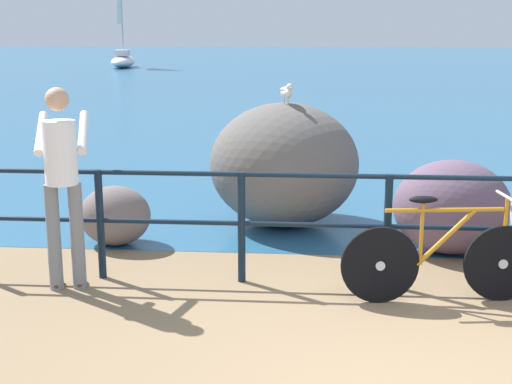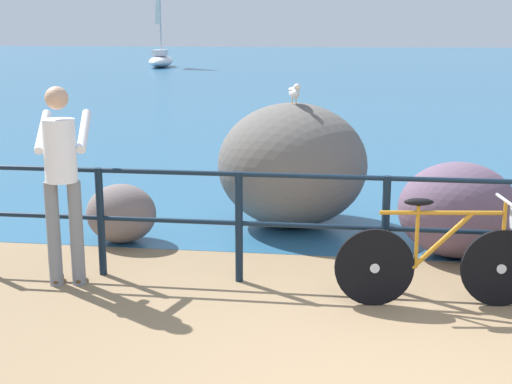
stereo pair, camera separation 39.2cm
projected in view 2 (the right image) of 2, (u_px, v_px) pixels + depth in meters
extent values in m
cube|color=#846B4C|center=(364.00, 100.00, 23.66)|extent=(120.00, 120.00, 0.10)
cube|color=#285B7F|center=(361.00, 62.00, 50.52)|extent=(120.00, 90.00, 0.01)
cylinder|color=black|center=(101.00, 222.00, 6.53)|extent=(0.07, 0.07, 1.02)
cylinder|color=black|center=(239.00, 227.00, 6.35)|extent=(0.07, 0.07, 1.02)
cylinder|color=black|center=(385.00, 233.00, 6.17)|extent=(0.07, 0.07, 1.02)
cylinder|color=black|center=(387.00, 178.00, 6.06)|extent=(7.79, 0.04, 0.04)
cylinder|color=black|center=(385.00, 229.00, 6.17)|extent=(7.79, 0.04, 0.04)
cylinder|color=black|center=(374.00, 267.00, 5.83)|extent=(0.66, 0.12, 0.66)
cylinder|color=#B7BCC6|center=(374.00, 267.00, 5.83)|extent=(0.09, 0.07, 0.08)
cylinder|color=black|center=(501.00, 268.00, 5.81)|extent=(0.66, 0.12, 0.66)
cylinder|color=#B7BCC6|center=(501.00, 268.00, 5.81)|extent=(0.09, 0.07, 0.08)
cylinder|color=#B27219|center=(441.00, 213.00, 5.71)|extent=(0.98, 0.16, 0.04)
cylinder|color=#B27219|center=(442.00, 241.00, 5.77)|extent=(0.50, 0.10, 0.50)
cylinder|color=#B27219|center=(417.00, 237.00, 5.76)|extent=(0.03, 0.03, 0.53)
ellipsoid|color=black|center=(419.00, 202.00, 5.70)|extent=(0.25, 0.13, 0.06)
cylinder|color=#B27219|center=(503.00, 235.00, 5.75)|extent=(0.03, 0.03, 0.57)
cylinder|color=#B7BCC6|center=(506.00, 201.00, 5.68)|extent=(0.09, 0.48, 0.03)
cylinder|color=slate|center=(54.00, 234.00, 6.27)|extent=(0.12, 0.12, 0.95)
ellipsoid|color=#513319|center=(58.00, 278.00, 6.42)|extent=(0.16, 0.28, 0.08)
cylinder|color=slate|center=(77.00, 234.00, 6.28)|extent=(0.12, 0.12, 0.95)
ellipsoid|color=#513319|center=(80.00, 277.00, 6.44)|extent=(0.16, 0.28, 0.08)
cylinder|color=white|center=(60.00, 151.00, 6.11)|extent=(0.28, 0.28, 0.55)
sphere|color=tan|center=(57.00, 98.00, 6.01)|extent=(0.20, 0.20, 0.20)
cylinder|color=white|center=(43.00, 131.00, 6.29)|extent=(0.20, 0.52, 0.34)
cylinder|color=white|center=(84.00, 131.00, 6.32)|extent=(0.20, 0.52, 0.34)
ellipsoid|color=#605B56|center=(292.00, 165.00, 8.18)|extent=(1.73, 1.68, 1.44)
ellipsoid|color=#6D605E|center=(121.00, 213.00, 7.58)|extent=(0.76, 0.64, 0.64)
ellipsoid|color=#624D61|center=(457.00, 210.00, 7.08)|extent=(1.18, 0.98, 0.97)
cylinder|color=gold|center=(296.00, 101.00, 7.92)|extent=(0.01, 0.01, 0.06)
cylinder|color=gold|center=(292.00, 101.00, 7.91)|extent=(0.01, 0.01, 0.06)
ellipsoid|color=white|center=(294.00, 93.00, 7.89)|extent=(0.19, 0.28, 0.13)
ellipsoid|color=#9E9EA3|center=(294.00, 90.00, 7.90)|extent=(0.19, 0.27, 0.06)
sphere|color=white|center=(297.00, 87.00, 7.76)|extent=(0.08, 0.08, 0.08)
cone|color=gold|center=(298.00, 88.00, 7.71)|extent=(0.04, 0.06, 0.02)
ellipsoid|color=white|center=(161.00, 61.00, 43.48)|extent=(1.76, 4.51, 0.70)
cube|color=silver|center=(160.00, 53.00, 43.07)|extent=(0.93, 1.38, 0.36)
cylinder|color=#B2B2B7|center=(160.00, 21.00, 43.12)|extent=(0.10, 0.10, 4.20)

